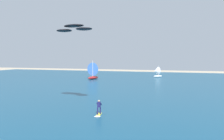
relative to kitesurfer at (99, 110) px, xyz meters
The scene contains 5 objects.
ocean 33.32m from the kitesurfer, 87.91° to the left, with size 160.00×90.00×0.10m, color navy.
kitesurfer is the anchor object (origin of this frame).
kite 11.38m from the kitesurfer, 143.64° to the left, with size 6.05×3.33×0.87m.
sailboat_far_left 52.00m from the kitesurfer, 90.54° to the left, with size 3.34×3.21×3.73m.
sailboat_outermost 43.40m from the kitesurfer, 113.31° to the left, with size 4.20×4.83×5.47m.
Camera 1 is at (8.30, -8.01, 6.56)m, focal length 37.46 mm.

